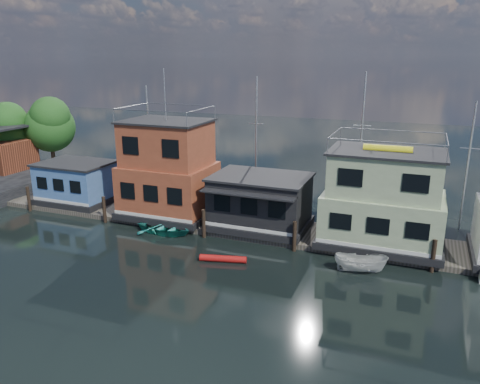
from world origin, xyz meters
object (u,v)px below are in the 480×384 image
at_px(houseboat_dark, 260,202).
at_px(red_kayak, 223,259).
at_px(houseboat_red, 168,171).
at_px(houseboat_green, 383,200).
at_px(houseboat_blue, 77,182).
at_px(motorboat, 361,263).
at_px(dinghy_teal, 165,227).

height_order(houseboat_dark, red_kayak, houseboat_dark).
bearing_deg(houseboat_red, houseboat_green, 0.00).
relative_size(houseboat_blue, houseboat_green, 0.76).
bearing_deg(houseboat_dark, houseboat_green, 0.12).
relative_size(houseboat_dark, red_kayak, 2.36).
bearing_deg(houseboat_dark, red_kayak, -93.83).
bearing_deg(houseboat_dark, motorboat, -28.78).
distance_m(houseboat_red, dinghy_teal, 4.95).
height_order(houseboat_blue, dinghy_teal, houseboat_blue).
height_order(houseboat_green, red_kayak, houseboat_green).
relative_size(red_kayak, motorboat, 0.95).
bearing_deg(houseboat_green, houseboat_blue, -180.00).
height_order(houseboat_red, dinghy_teal, houseboat_red).
bearing_deg(motorboat, houseboat_green, -15.47).
distance_m(houseboat_green, dinghy_teal, 16.27).
bearing_deg(houseboat_dark, houseboat_blue, 179.94).
relative_size(houseboat_red, dinghy_teal, 2.67).
distance_m(houseboat_blue, houseboat_dark, 17.50).
bearing_deg(houseboat_green, motorboat, -98.82).
bearing_deg(red_kayak, dinghy_teal, 139.27).
height_order(red_kayak, motorboat, motorboat).
bearing_deg(houseboat_red, motorboat, -15.68).
bearing_deg(dinghy_teal, houseboat_dark, -58.69).
relative_size(houseboat_green, dinghy_teal, 1.89).
distance_m(houseboat_red, motorboat, 17.27).
xyz_separation_m(houseboat_green, motorboat, (-0.71, -4.57, -2.91)).
distance_m(dinghy_teal, red_kayak, 7.03).
height_order(houseboat_green, motorboat, houseboat_green).
xyz_separation_m(houseboat_green, dinghy_teal, (-15.67, -3.07, -3.09)).
xyz_separation_m(houseboat_red, motorboat, (16.29, -4.57, -3.47)).
height_order(houseboat_dark, dinghy_teal, houseboat_dark).
relative_size(dinghy_teal, motorboat, 1.35).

